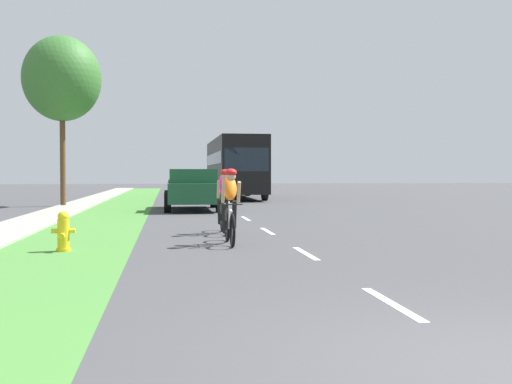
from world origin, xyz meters
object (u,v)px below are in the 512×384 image
Objects in this scene: pickup_dark_green at (192,189)px; cyclist_trailing at (224,201)px; cyclist_lead at (230,206)px; fire_hydrant_yellow at (63,232)px; street_tree_near at (62,79)px; bus_black at (234,165)px.

cyclist_trailing is at bearing -87.64° from pickup_dark_green.
cyclist_trailing is at bearing 87.69° from cyclist_lead.
street_tree_near reaches higher than fire_hydrant_yellow.
cyclist_lead is (3.24, 0.64, 0.44)m from fire_hydrant_yellow.
street_tree_near reaches higher than pickup_dark_green.
pickup_dark_green is at bearing 92.36° from cyclist_trailing.
cyclist_lead is 0.23× the size of street_tree_near.
bus_black reaches higher than cyclist_trailing.
bus_black is 1.53× the size of street_tree_near.
bus_black is (2.59, 21.25, 1.17)m from cyclist_trailing.
pickup_dark_green is at bearing 76.75° from fire_hydrant_yellow.
cyclist_lead is at bearing -96.51° from bus_black.
bus_black is (2.68, 23.51, 1.17)m from cyclist_lead.
bus_black is at bearing 83.04° from cyclist_trailing.
cyclist_lead is 2.26m from cyclist_trailing.
fire_hydrant_yellow is 12.83m from pickup_dark_green.
cyclist_lead is at bearing -69.08° from street_tree_near.
fire_hydrant_yellow is 24.92m from bus_black.
fire_hydrant_yellow is 4.44m from cyclist_trailing.
street_tree_near is (-5.92, 15.49, 4.87)m from cyclist_lead.
street_tree_near reaches higher than cyclist_trailing.
cyclist_lead and cyclist_trailing have the same top height.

